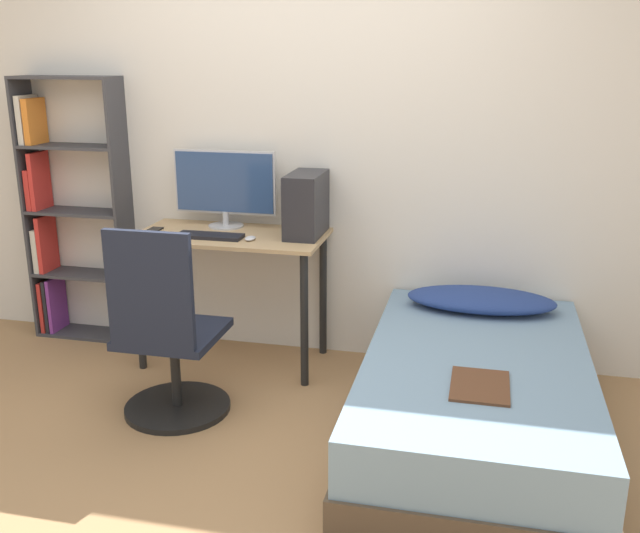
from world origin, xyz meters
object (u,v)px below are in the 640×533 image
Objects in this scene: bookshelf at (64,215)px; office_chair at (168,348)px; pc_tower at (306,204)px; monitor at (225,186)px; bed at (475,400)px; keyboard at (210,236)px.

bookshelf is 1.46m from office_chair.
pc_tower reaches higher than office_chair.
office_chair is 1.10m from pc_tower.
monitor is (-0.01, 0.88, 0.65)m from office_chair.
bookshelf is at bearing 162.93° from bed.
bookshelf is at bearing 179.74° from monitor.
office_chair is 1.09m from monitor.
pc_tower is (-0.98, 0.70, 0.74)m from bed.
pc_tower reaches higher than keyboard.
monitor reaches higher than office_chair.
office_chair is 1.50m from bed.
bookshelf is 4.40× the size of keyboard.
bookshelf reaches higher than pc_tower.
keyboard is at bearing 160.98° from bed.
bed is 1.87m from monitor.
bookshelf is 2.75m from bed.
bookshelf is 0.91× the size of bed.
monitor reaches higher than bed.
bed is 4.85× the size of keyboard.
keyboard is (-1.49, 0.51, 0.57)m from bed.
monitor is (-1.49, 0.78, 0.81)m from bed.
monitor is 1.65× the size of keyboard.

